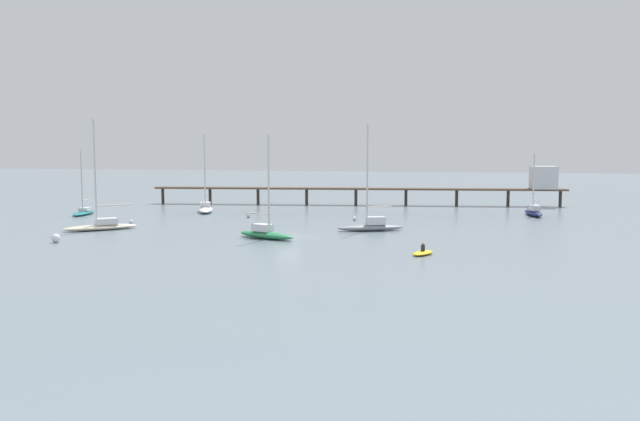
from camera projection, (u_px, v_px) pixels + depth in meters
The scene contains 13 objects.
ground_plane at pixel (290, 237), 68.85m from camera, with size 400.00×400.00×0.00m, color slate.
pier at pixel (444, 184), 106.00m from camera, with size 68.03×12.40×6.55m.
sailboat_cream at pixel (102, 224), 74.52m from camera, with size 7.63×7.46×12.73m.
sailboat_green at pixel (266, 232), 67.31m from camera, with size 7.23×4.42×10.77m.
sailboat_navy at pixel (534, 211), 90.18m from camera, with size 2.72×7.34×8.73m.
sailboat_teal at pixel (84, 211), 91.79m from camera, with size 3.28×6.98×9.25m.
sailboat_gray at pixel (371, 224), 73.66m from camera, with size 7.84×4.59×12.14m.
sailboat_white at pixel (205, 207), 95.62m from camera, with size 4.97×8.15×11.50m.
dinghy_yellow at pixel (423, 253), 56.94m from camera, with size 2.32×3.08×1.14m.
mooring_buoy_mid at pixel (248, 215), 87.90m from camera, with size 0.65×0.65×0.65m, color silver.
mooring_buoy_near at pixel (131, 222), 80.57m from camera, with size 0.52×0.52×0.52m, color silver.
mooring_buoy_far at pixel (355, 219), 84.25m from camera, with size 0.54×0.54×0.54m, color silver.
mooring_buoy_inner at pixel (56, 238), 64.40m from camera, with size 0.88×0.88×0.88m, color silver.
Camera 1 is at (18.88, -65.69, 9.33)m, focal length 36.18 mm.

